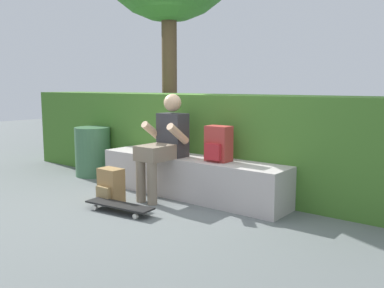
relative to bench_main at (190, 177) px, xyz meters
The scene contains 8 objects.
ground_plane 0.45m from the bench_main, 90.00° to the right, with size 24.00×24.00×0.00m, color slate.
bench_main is the anchor object (origin of this frame).
person_skater 0.53m from the bench_main, 132.69° to the right, with size 0.49×0.62×1.23m.
skateboard_near_person 1.00m from the bench_main, 100.62° to the right, with size 0.82×0.29×0.09m.
backpack_on_bench 0.60m from the bench_main, ahead, with size 0.28×0.23×0.40m.
backpack_on_ground 0.95m from the bench_main, 123.49° to the right, with size 0.28×0.23×0.40m.
hedge_row 0.86m from the bench_main, 125.02° to the left, with size 6.09×0.80×1.21m.
trash_bin 1.87m from the bench_main, behind, with size 0.52×0.52×0.72m.
Camera 1 is at (3.05, -3.45, 1.33)m, focal length 38.95 mm.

